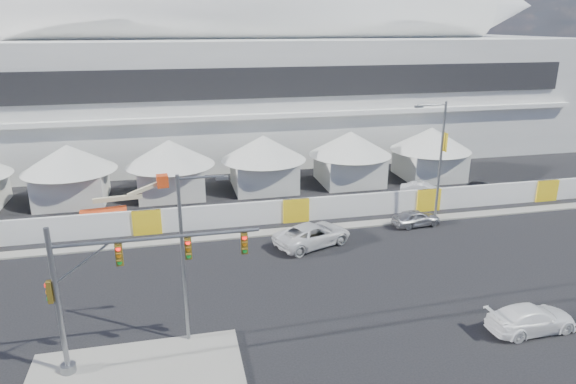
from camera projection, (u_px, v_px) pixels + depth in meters
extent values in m
plane|color=black|center=(252.00, 324.00, 28.35)|extent=(160.00, 160.00, 0.00)
cube|color=gray|center=(136.00, 373.00, 24.29)|extent=(10.00, 5.00, 0.15)
cube|color=gray|center=(459.00, 216.00, 44.09)|extent=(80.00, 1.20, 0.12)
cube|color=silver|center=(261.00, 94.00, 66.71)|extent=(80.00, 24.00, 14.00)
cube|color=black|center=(281.00, 82.00, 54.58)|extent=(68.00, 0.30, 3.20)
cube|color=white|center=(281.00, 115.00, 55.45)|extent=(72.00, 0.80, 0.50)
cylinder|color=white|center=(263.00, 6.00, 61.46)|extent=(57.60, 8.40, 8.40)
cylinder|color=white|center=(279.00, 9.00, 62.01)|extent=(51.60, 6.80, 6.80)
cylinder|color=white|center=(295.00, 13.00, 62.56)|extent=(45.60, 5.20, 5.20)
cone|color=white|center=(505.00, 6.00, 68.27)|extent=(8.00, 7.60, 7.60)
cube|color=silver|center=(72.00, 186.00, 47.37)|extent=(6.00, 6.00, 3.00)
cone|color=silver|center=(68.00, 158.00, 46.52)|extent=(8.40, 8.40, 2.40)
cube|color=silver|center=(172.00, 180.00, 49.26)|extent=(6.00, 6.00, 3.00)
cone|color=silver|center=(169.00, 152.00, 48.41)|extent=(8.40, 8.40, 2.40)
cube|color=silver|center=(264.00, 174.00, 51.14)|extent=(6.00, 6.00, 3.00)
cone|color=silver|center=(263.00, 148.00, 50.29)|extent=(8.40, 8.40, 2.40)
cube|color=silver|center=(349.00, 169.00, 53.03)|extent=(6.00, 6.00, 3.00)
cone|color=silver|center=(350.00, 143.00, 52.18)|extent=(8.40, 8.40, 2.40)
cube|color=silver|center=(429.00, 164.00, 54.92)|extent=(6.00, 6.00, 3.00)
cone|color=silver|center=(431.00, 139.00, 54.07)|extent=(8.40, 8.40, 2.40)
cube|color=white|center=(296.00, 210.00, 42.71)|extent=(70.00, 0.25, 2.00)
imported|color=#A2A2A6|center=(416.00, 218.00, 41.92)|extent=(1.98, 4.13, 1.36)
imported|color=silver|center=(313.00, 235.00, 38.25)|extent=(4.75, 6.59, 1.67)
imported|color=white|center=(531.00, 318.00, 27.61)|extent=(2.21, 5.03, 1.44)
imported|color=silver|center=(423.00, 190.00, 48.70)|extent=(3.32, 4.46, 1.40)
imported|color=black|center=(480.00, 188.00, 49.45)|extent=(3.17, 4.57, 1.44)
cylinder|color=slate|center=(58.00, 303.00, 23.14)|extent=(0.25, 0.25, 7.35)
cylinder|color=slate|center=(68.00, 368.00, 24.23)|extent=(0.71, 0.71, 0.40)
cylinder|color=slate|center=(158.00, 238.00, 23.24)|extent=(9.25, 0.16, 0.16)
cube|color=#594714|center=(119.00, 255.00, 23.07)|extent=(0.32, 0.22, 1.05)
cube|color=#594714|center=(188.00, 248.00, 23.72)|extent=(0.32, 0.22, 1.05)
cube|color=#594714|center=(244.00, 243.00, 24.27)|extent=(0.32, 0.22, 1.05)
cube|color=#594714|center=(50.00, 292.00, 22.89)|extent=(0.22, 0.32, 1.05)
cylinder|color=gray|center=(183.00, 261.00, 25.43)|extent=(0.18, 0.18, 8.95)
cylinder|color=gray|center=(201.00, 177.00, 24.31)|extent=(2.19, 0.12, 0.12)
cube|color=gray|center=(222.00, 178.00, 24.55)|extent=(0.60, 0.25, 0.15)
cylinder|color=gray|center=(440.00, 162.00, 42.07)|extent=(0.20, 0.20, 9.94)
cylinder|color=gray|center=(432.00, 105.00, 40.32)|extent=(2.43, 0.13, 0.13)
cube|color=gray|center=(419.00, 107.00, 40.12)|extent=(0.66, 0.28, 0.17)
cube|color=yellow|center=(445.00, 142.00, 41.61)|extent=(0.03, 0.66, 1.55)
cube|color=red|center=(104.00, 217.00, 42.42)|extent=(3.87, 2.06, 1.13)
cube|color=beige|center=(118.00, 199.00, 42.21)|extent=(3.93, 0.81, 0.36)
cube|color=beige|center=(145.00, 190.00, 42.49)|extent=(3.05, 0.66, 1.25)
cube|color=red|center=(163.00, 183.00, 42.63)|extent=(1.03, 1.03, 1.03)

